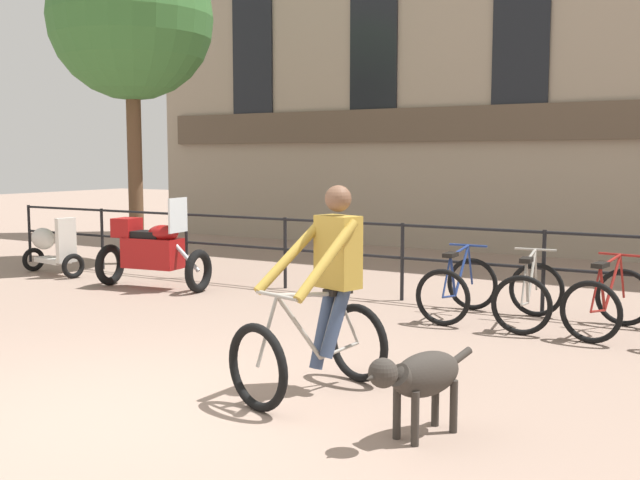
{
  "coord_description": "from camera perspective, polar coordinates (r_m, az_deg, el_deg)",
  "views": [
    {
      "loc": [
        4.06,
        -3.96,
        1.92
      ],
      "look_at": [
        0.08,
        2.86,
        1.05
      ],
      "focal_mm": 42.0,
      "sensor_mm": 36.0,
      "label": 1
    }
  ],
  "objects": [
    {
      "name": "canal_railing",
      "position": [
        10.09,
        6.3,
        -0.64
      ],
      "size": [
        15.05,
        0.05,
        1.05
      ],
      "color": "black",
      "rests_on": "ground_plane"
    },
    {
      "name": "building_facade",
      "position": [
        15.77,
        15.46,
        16.94
      ],
      "size": [
        18.0,
        0.72,
        9.83
      ],
      "color": "gray",
      "rests_on": "ground_plane"
    },
    {
      "name": "parked_scooter",
      "position": [
        13.07,
        -19.83,
        -0.49
      ],
      "size": [
        1.33,
        0.6,
        0.96
      ],
      "rotation": [
        0.0,
        0.0,
        1.41
      ],
      "color": "black",
      "rests_on": "ground_plane"
    },
    {
      "name": "parked_bicycle_mid_right",
      "position": [
        8.75,
        21.09,
        -4.42
      ],
      "size": [
        0.83,
        1.2,
        0.86
      ],
      "rotation": [
        0.0,
        0.0,
        2.98
      ],
      "color": "black",
      "rests_on": "ground_plane"
    },
    {
      "name": "tree_canalside_left",
      "position": [
        14.14,
        -14.2,
        16.04
      ],
      "size": [
        2.9,
        2.9,
        5.83
      ],
      "color": "brown",
      "rests_on": "ground_plane"
    },
    {
      "name": "ground_plane",
      "position": [
        5.99,
        -14.99,
        -12.65
      ],
      "size": [
        60.0,
        60.0,
        0.0
      ],
      "primitive_type": "plane",
      "color": "gray"
    },
    {
      "name": "cyclist_with_bike",
      "position": [
        6.11,
        0.23,
        -4.64
      ],
      "size": [
        0.98,
        1.31,
        1.7
      ],
      "rotation": [
        0.0,
        0.0,
        -0.29
      ],
      "color": "black",
      "rests_on": "ground_plane"
    },
    {
      "name": "parked_bicycle_near_lamp",
      "position": [
        9.16,
        10.47,
        -3.63
      ],
      "size": [
        0.67,
        1.11,
        0.86
      ],
      "rotation": [
        0.0,
        0.0,
        3.15
      ],
      "color": "black",
      "rests_on": "ground_plane"
    },
    {
      "name": "parked_motorcycle",
      "position": [
        11.23,
        -12.7,
        -0.81
      ],
      "size": [
        1.75,
        0.82,
        1.35
      ],
      "rotation": [
        0.0,
        0.0,
        1.69
      ],
      "color": "black",
      "rests_on": "ground_plane"
    },
    {
      "name": "dog",
      "position": [
        5.24,
        7.61,
        -10.27
      ],
      "size": [
        0.48,
        1.0,
        0.62
      ],
      "rotation": [
        0.0,
        0.0,
        -0.35
      ],
      "color": "#332D28",
      "rests_on": "ground_plane"
    },
    {
      "name": "parked_bicycle_mid_left",
      "position": [
        8.92,
        15.66,
        -4.03
      ],
      "size": [
        0.77,
        1.17,
        0.86
      ],
      "rotation": [
        0.0,
        0.0,
        3.24
      ],
      "color": "black",
      "rests_on": "ground_plane"
    }
  ]
}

